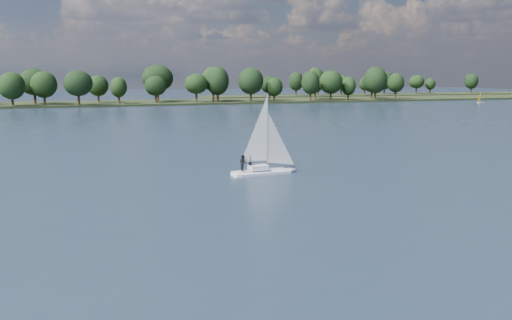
{
  "coord_description": "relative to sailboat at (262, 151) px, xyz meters",
  "views": [
    {
      "loc": [
        -27.82,
        -19.83,
        11.21
      ],
      "look_at": [
        -7.14,
        35.03,
        2.5
      ],
      "focal_mm": 40.0,
      "sensor_mm": 36.0,
      "label": 1
    }
  ],
  "objects": [
    {
      "name": "far_shore",
      "position": [
        4.57,
        171.94,
        -2.66
      ],
      "size": [
        660.0,
        40.0,
        1.5
      ],
      "primitive_type": "cube",
      "color": "black",
      "rests_on": "ground"
    },
    {
      "name": "treeline",
      "position": [
        -9.5,
        168.35,
        5.4
      ],
      "size": [
        562.33,
        73.96,
        17.8
      ],
      "color": "black",
      "rests_on": "ground"
    },
    {
      "name": "ground",
      "position": [
        4.57,
        59.94,
        -2.66
      ],
      "size": [
        700.0,
        700.0,
        0.0
      ],
      "primitive_type": "plane",
      "color": "#233342",
      "rests_on": "ground"
    },
    {
      "name": "sailboat",
      "position": [
        0.0,
        0.0,
        0.0
      ],
      "size": [
        7.41,
        2.7,
        9.55
      ],
      "rotation": [
        0.0,
        0.0,
        0.09
      ],
      "color": "white",
      "rests_on": "ground"
    },
    {
      "name": "dinghy_orange",
      "position": [
        148.05,
        129.8,
        -1.48
      ],
      "size": [
        3.31,
        1.76,
        5.03
      ],
      "rotation": [
        0.0,
        0.0,
        0.17
      ],
      "color": "silver",
      "rests_on": "ground"
    },
    {
      "name": "far_shore_back",
      "position": [
        164.57,
        219.94,
        -2.66
      ],
      "size": [
        220.0,
        30.0,
        1.4
      ],
      "primitive_type": "cube",
      "color": "black",
      "rests_on": "ground"
    }
  ]
}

